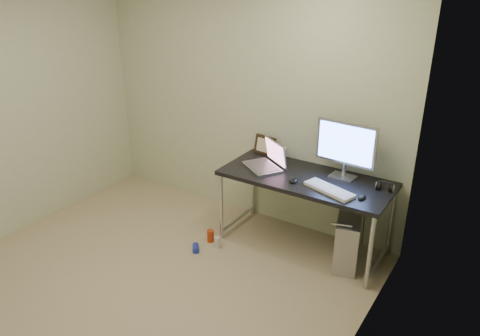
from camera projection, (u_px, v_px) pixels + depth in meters
floor at (135, 292)px, 3.97m from camera, size 3.50×3.50×0.00m
wall_back at (245, 102)px, 4.82m from camera, size 3.50×0.02×2.50m
wall_right at (345, 218)px, 2.61m from camera, size 0.02×3.50×2.50m
desk at (305, 185)px, 4.35m from camera, size 1.58×0.69×0.75m
tower_computer at (347, 241)px, 4.26m from camera, size 0.33×0.50×0.51m
cable_a at (357, 209)px, 4.48m from camera, size 0.01×0.16×0.69m
cable_b at (365, 214)px, 4.43m from camera, size 0.02×0.11×0.71m
can_red at (211, 236)px, 4.67m from camera, size 0.09×0.09×0.13m
can_white at (217, 242)px, 4.57m from camera, size 0.07×0.07×0.11m
can_blue at (196, 248)px, 4.53m from camera, size 0.12×0.13×0.06m
laptop at (267, 161)px, 4.50m from camera, size 0.48×0.46×0.26m
monitor at (346, 146)px, 4.19m from camera, size 0.57×0.18×0.53m
keyboard at (329, 190)px, 4.04m from camera, size 0.49×0.29×0.03m
mouse_right at (362, 197)px, 3.91m from camera, size 0.06×0.10×0.03m
mouse_left at (294, 179)px, 4.22m from camera, size 0.11×0.14×0.04m
headphones at (385, 187)px, 4.06m from camera, size 0.15×0.09×0.10m
picture_frame at (265, 145)px, 4.80m from camera, size 0.25×0.10×0.20m
webcam at (284, 150)px, 4.71m from camera, size 0.05×0.04×0.12m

